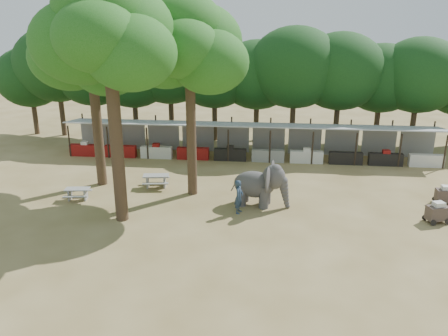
# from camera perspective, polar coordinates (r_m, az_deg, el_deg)

# --- Properties ---
(ground) EXTENTS (100.00, 100.00, 0.00)m
(ground) POSITION_cam_1_polar(r_m,az_deg,el_deg) (20.53, 1.28, -9.78)
(ground) COLOR brown
(ground) RESTS_ON ground
(vendor_stalls) EXTENTS (28.00, 2.99, 2.80)m
(vendor_stalls) POSITION_cam_1_polar(r_m,az_deg,el_deg) (33.05, 3.39, 3.36)
(vendor_stalls) COLOR #9FA2A6
(vendor_stalls) RESTS_ON ground
(yard_tree_left) EXTENTS (7.10, 6.90, 11.02)m
(yard_tree_left) POSITION_cam_1_polar(r_m,az_deg,el_deg) (27.45, -17.18, 14.44)
(yard_tree_left) COLOR #332316
(yard_tree_left) RESTS_ON ground
(yard_tree_center) EXTENTS (7.10, 6.90, 12.04)m
(yard_tree_center) POSITION_cam_1_polar(r_m,az_deg,el_deg) (21.66, -15.10, 16.49)
(yard_tree_center) COLOR #332316
(yard_tree_center) RESTS_ON ground
(yard_tree_back) EXTENTS (7.10, 6.90, 11.36)m
(yard_tree_back) POSITION_cam_1_polar(r_m,az_deg,el_deg) (24.72, -4.80, 15.62)
(yard_tree_back) COLOR #332316
(yard_tree_back) RESTS_ON ground
(backdrop_trees) EXTENTS (46.46, 5.95, 8.33)m
(backdrop_trees) POSITION_cam_1_polar(r_m,az_deg,el_deg) (37.33, 3.94, 11.83)
(backdrop_trees) COLOR #332316
(backdrop_trees) RESTS_ON ground
(elephant) EXTENTS (3.31, 2.47, 2.48)m
(elephant) POSITION_cam_1_polar(r_m,az_deg,el_deg) (24.22, 4.84, -2.14)
(elephant) COLOR #3B3939
(elephant) RESTS_ON ground
(handler) EXTENTS (0.56, 0.74, 1.85)m
(handler) POSITION_cam_1_polar(r_m,az_deg,el_deg) (23.30, 1.96, -3.75)
(handler) COLOR #26384C
(handler) RESTS_ON ground
(picnic_table_near) EXTENTS (1.51, 1.39, 0.69)m
(picnic_table_near) POSITION_cam_1_polar(r_m,az_deg,el_deg) (26.55, -18.57, -3.03)
(picnic_table_near) COLOR gray
(picnic_table_near) RESTS_ON ground
(picnic_table_far) EXTENTS (1.78, 1.64, 0.79)m
(picnic_table_far) POSITION_cam_1_polar(r_m,az_deg,el_deg) (27.40, -8.86, -1.45)
(picnic_table_far) COLOR gray
(picnic_table_far) RESTS_ON ground
(cart_front) EXTENTS (1.32, 1.06, 1.12)m
(cart_front) POSITION_cam_1_polar(r_m,az_deg,el_deg) (24.83, 26.11, -5.22)
(cart_front) COLOR #3C2E28
(cart_front) RESTS_ON ground
(cart_back) EXTENTS (1.13, 0.75, 1.09)m
(cart_back) POSITION_cam_1_polar(r_m,az_deg,el_deg) (27.51, 26.94, -3.17)
(cart_back) COLOR #3C2E28
(cart_back) RESTS_ON ground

